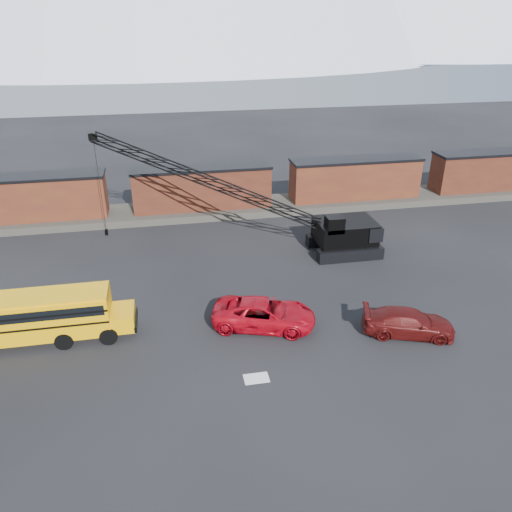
{
  "coord_description": "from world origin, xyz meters",
  "views": [
    {
      "loc": [
        -3.64,
        -25.58,
        18.37
      ],
      "look_at": [
        2.25,
        5.26,
        3.0
      ],
      "focal_mm": 35.0,
      "sensor_mm": 36.0,
      "label": 1
    }
  ],
  "objects_px": {
    "red_pickup": "(264,314)",
    "crawler_crane": "(211,182)",
    "maroon_suv": "(408,323)",
    "school_bus": "(31,316)"
  },
  "relations": [
    {
      "from": "school_bus",
      "to": "crawler_crane",
      "type": "distance_m",
      "value": 17.95
    },
    {
      "from": "maroon_suv",
      "to": "crawler_crane",
      "type": "bearing_deg",
      "value": 51.29
    },
    {
      "from": "red_pickup",
      "to": "maroon_suv",
      "type": "relative_size",
      "value": 1.16
    },
    {
      "from": "maroon_suv",
      "to": "crawler_crane",
      "type": "xyz_separation_m",
      "value": [
        -10.51,
        15.93,
        4.81
      ]
    },
    {
      "from": "red_pickup",
      "to": "crawler_crane",
      "type": "distance_m",
      "value": 14.29
    },
    {
      "from": "crawler_crane",
      "to": "maroon_suv",
      "type": "bearing_deg",
      "value": -56.59
    },
    {
      "from": "school_bus",
      "to": "maroon_suv",
      "type": "height_order",
      "value": "school_bus"
    },
    {
      "from": "red_pickup",
      "to": "maroon_suv",
      "type": "distance_m",
      "value": 9.12
    },
    {
      "from": "school_bus",
      "to": "red_pickup",
      "type": "height_order",
      "value": "school_bus"
    },
    {
      "from": "school_bus",
      "to": "red_pickup",
      "type": "relative_size",
      "value": 1.77
    }
  ]
}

